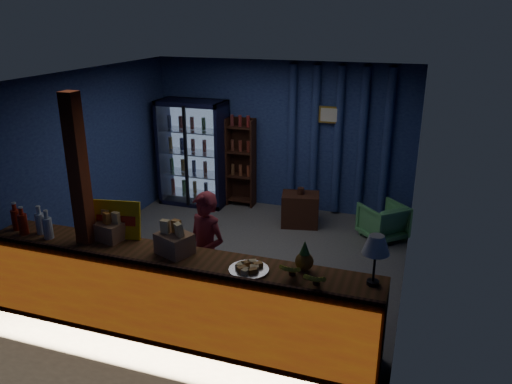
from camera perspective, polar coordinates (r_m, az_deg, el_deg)
ground at (r=7.28m, az=-2.09°, el=-7.49°), size 4.60×4.60×0.00m
room_walls at (r=6.71m, az=-2.25°, el=4.51°), size 4.60×4.60×4.60m
counter at (r=5.53m, az=-9.34°, el=-11.58°), size 4.40×0.57×0.99m
support_post at (r=5.72m, az=-19.11°, el=-2.19°), size 0.16×0.16×2.60m
beverage_cooler at (r=9.17m, az=-6.97°, el=4.45°), size 1.20×0.62×1.90m
bottle_shelf at (r=9.01m, az=-1.66°, el=3.39°), size 0.50×0.28×1.60m
curtain_folds at (r=8.53m, az=9.32°, el=5.72°), size 1.74×0.14×2.50m
framed_picture at (r=8.42m, az=8.42°, el=8.72°), size 0.36×0.04×0.28m
shopkeeper at (r=5.81m, az=-5.72°, el=-6.93°), size 0.62×0.51×1.46m
green_chair at (r=8.02m, az=14.30°, el=-3.24°), size 0.87×0.87×0.57m
side_table at (r=8.27m, az=5.07°, el=-2.00°), size 0.68×0.55×0.66m
yellow_sign at (r=5.76m, az=-15.62°, el=-3.07°), size 0.55×0.20×0.43m
soda_bottles at (r=6.23m, az=-24.26°, el=-3.22°), size 0.62×0.18×0.33m
snack_box_left at (r=5.30m, az=-9.31°, el=-5.66°), size 0.43×0.39×0.37m
snack_box_centre at (r=5.78m, az=-16.36°, el=-4.15°), size 0.35×0.30×0.33m
pastry_tray at (r=4.94m, az=-0.83°, el=-8.77°), size 0.40×0.40×0.07m
banana_bunches at (r=4.75m, az=5.43°, el=-9.27°), size 0.49×0.29×0.16m
table_lamp at (r=4.67m, az=13.56°, el=-6.08°), size 0.25×0.25×0.50m
pineapple at (r=4.91m, az=5.55°, el=-7.60°), size 0.18×0.18×0.31m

